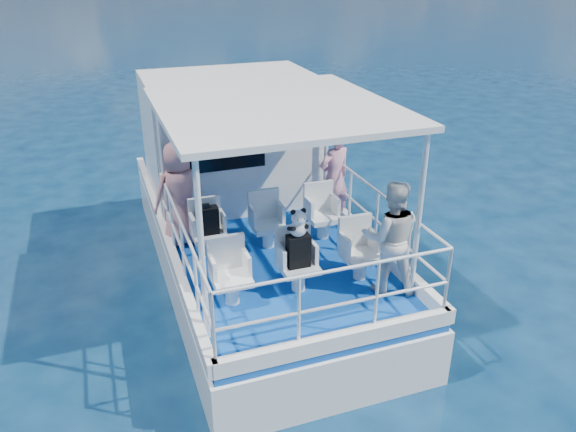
{
  "coord_description": "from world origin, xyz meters",
  "views": [
    {
      "loc": [
        -2.26,
        -7.03,
        4.95
      ],
      "look_at": [
        0.11,
        -0.4,
        1.65
      ],
      "focal_mm": 35.0,
      "sensor_mm": 36.0,
      "label": 1
    }
  ],
  "objects_px": {
    "passenger_stbd_aft": "(391,238)",
    "panda": "(298,223)",
    "backpack_center": "(298,251)",
    "passenger_port_fwd": "(180,194)"
  },
  "relations": [
    {
      "from": "backpack_center",
      "to": "panda",
      "type": "height_order",
      "value": "panda"
    },
    {
      "from": "passenger_stbd_aft",
      "to": "panda",
      "type": "relative_size",
      "value": 4.19
    },
    {
      "from": "passenger_port_fwd",
      "to": "passenger_stbd_aft",
      "type": "distance_m",
      "value": 3.23
    },
    {
      "from": "passenger_port_fwd",
      "to": "panda",
      "type": "xyz_separation_m",
      "value": [
        1.17,
        -1.92,
        0.2
      ]
    },
    {
      "from": "passenger_port_fwd",
      "to": "backpack_center",
      "type": "xyz_separation_m",
      "value": [
        1.17,
        -1.91,
        -0.2
      ]
    },
    {
      "from": "passenger_stbd_aft",
      "to": "backpack_center",
      "type": "height_order",
      "value": "passenger_stbd_aft"
    },
    {
      "from": "passenger_stbd_aft",
      "to": "backpack_center",
      "type": "xyz_separation_m",
      "value": [
        -1.12,
        0.36,
        -0.17
      ]
    },
    {
      "from": "passenger_stbd_aft",
      "to": "panda",
      "type": "xyz_separation_m",
      "value": [
        -1.13,
        0.35,
        0.24
      ]
    },
    {
      "from": "panda",
      "to": "backpack_center",
      "type": "bearing_deg",
      "value": 37.43
    },
    {
      "from": "passenger_port_fwd",
      "to": "panda",
      "type": "height_order",
      "value": "passenger_port_fwd"
    }
  ]
}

